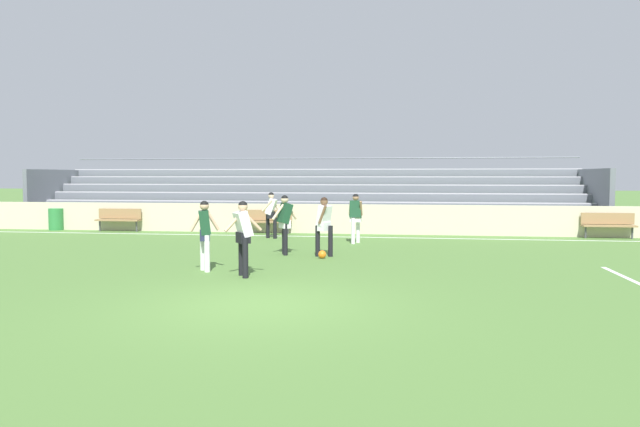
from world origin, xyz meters
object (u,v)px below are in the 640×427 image
object	(u,v)px
trash_bin	(56,219)
bench_near_bin	(119,218)
player_dark_on_ball	(356,214)
soccer_ball	(322,254)
bench_far_left	(268,219)
player_white_trailing_run	(324,221)
player_white_deep_cover	(271,211)
player_dark_pressing_high	(205,229)
player_white_dropping_back	(243,232)
bench_near_wall_gap	(608,223)
player_dark_overlapping	(285,219)
bleacher_stand	(306,195)

from	to	relation	value
trash_bin	bench_near_bin	bearing A→B (deg)	-2.83
player_dark_on_ball	soccer_ball	world-z (taller)	player_dark_on_ball
bench_far_left	player_white_trailing_run	size ratio (longest dim) A/B	1.10
player_white_deep_cover	player_dark_pressing_high	bearing A→B (deg)	-89.58
player_dark_pressing_high	bench_near_bin	bearing A→B (deg)	127.25
player_white_trailing_run	player_white_dropping_back	bearing A→B (deg)	-111.38
trash_bin	player_white_trailing_run	bearing A→B (deg)	-27.20
player_white_deep_cover	soccer_ball	world-z (taller)	player_white_deep_cover
bench_near_wall_gap	player_dark_pressing_high	size ratio (longest dim) A/B	1.09
bench_far_left	player_dark_overlapping	xyz separation A→B (m)	(1.84, -5.79, 0.46)
player_dark_overlapping	player_white_dropping_back	size ratio (longest dim) A/B	1.00
player_white_trailing_run	soccer_ball	size ratio (longest dim) A/B	7.46
player_dark_pressing_high	bench_far_left	bearing A→B (deg)	93.65
player_white_trailing_run	player_dark_overlapping	size ratio (longest dim) A/B	0.98
bench_far_left	player_white_dropping_back	size ratio (longest dim) A/B	1.07
player_dark_overlapping	player_white_dropping_back	xyz separation A→B (m)	(-0.19, -3.61, -0.00)
trash_bin	player_dark_pressing_high	bearing A→B (deg)	-43.24
trash_bin	player_white_trailing_run	distance (m)	13.43
bleacher_stand	trash_bin	size ratio (longest dim) A/B	27.57
player_white_trailing_run	player_white_dropping_back	distance (m)	3.66
trash_bin	player_white_deep_cover	world-z (taller)	player_white_deep_cover
bleacher_stand	player_dark_on_ball	distance (m)	7.01
bleacher_stand	player_dark_on_ball	size ratio (longest dim) A/B	14.95
player_dark_pressing_high	player_white_dropping_back	world-z (taller)	player_white_dropping_back
bench_near_wall_gap	player_white_deep_cover	world-z (taller)	player_white_deep_cover
player_dark_overlapping	player_white_deep_cover	xyz separation A→B (m)	(-1.34, 4.11, -0.03)
bench_near_wall_gap	player_dark_on_ball	xyz separation A→B (m)	(-8.77, -2.76, 0.42)
bench_near_bin	player_dark_overlapping	bearing A→B (deg)	-36.00
bench_near_wall_gap	player_dark_pressing_high	bearing A→B (deg)	-143.30
trash_bin	player_white_trailing_run	size ratio (longest dim) A/B	0.54
bench_near_wall_gap	player_dark_on_ball	world-z (taller)	player_dark_on_ball
trash_bin	player_white_deep_cover	xyz separation A→B (m)	(9.45, -1.82, 0.53)
player_dark_overlapping	soccer_ball	size ratio (longest dim) A/B	7.64
bench_near_wall_gap	player_white_deep_cover	bearing A→B (deg)	-171.93
bench_near_wall_gap	player_white_trailing_run	bearing A→B (deg)	-147.42
player_dark_overlapping	player_dark_on_ball	world-z (taller)	player_dark_overlapping
bleacher_stand	player_dark_overlapping	xyz separation A→B (m)	(0.98, -9.48, -0.34)
bleacher_stand	player_white_deep_cover	bearing A→B (deg)	-93.83
bench_far_left	player_dark_pressing_high	size ratio (longest dim) A/B	1.09
trash_bin	player_white_dropping_back	xyz separation A→B (m)	(10.60, -9.54, 0.56)
player_dark_on_ball	player_dark_pressing_high	world-z (taller)	player_dark_pressing_high
player_white_dropping_back	bleacher_stand	bearing A→B (deg)	93.43
player_dark_overlapping	player_dark_pressing_high	size ratio (longest dim) A/B	1.02
bench_far_left	bench_near_wall_gap	size ratio (longest dim) A/B	1.00
bench_near_wall_gap	player_white_dropping_back	world-z (taller)	player_white_dropping_back
bench_near_bin	player_dark_pressing_high	size ratio (longest dim) A/B	1.09
player_dark_pressing_high	player_white_deep_cover	size ratio (longest dim) A/B	1.01
bleacher_stand	bench_near_bin	distance (m)	7.95
bench_near_wall_gap	player_white_trailing_run	distance (m)	11.14
bench_far_left	player_white_dropping_back	xyz separation A→B (m)	(1.65, -9.40, 0.45)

